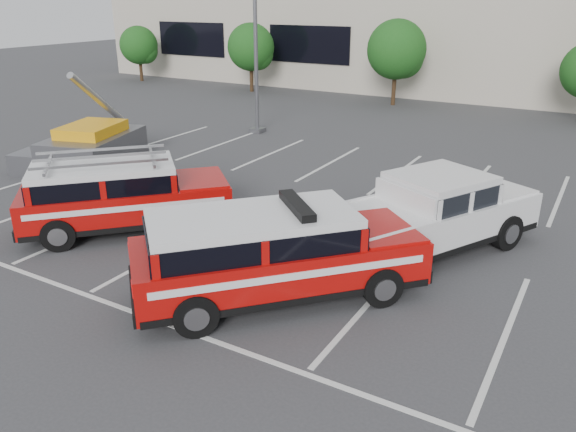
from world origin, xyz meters
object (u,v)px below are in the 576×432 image
at_px(convention_building, 525,17).
at_px(tree_mid_left, 398,52).
at_px(ladder_suv, 123,200).
at_px(light_pole_left, 255,16).
at_px(fire_chief_suv, 274,260).
at_px(utility_rig, 89,148).
at_px(tree_left, 252,49).
at_px(white_pickup, 422,223).
at_px(tree_far_left, 140,47).

distance_m(convention_building, tree_mid_left, 11.19).
distance_m(convention_building, ladder_suv, 32.21).
xyz_separation_m(light_pole_left, fire_chief_suv, (8.82, -12.84, -4.33)).
height_order(light_pole_left, ladder_suv, light_pole_left).
relative_size(fire_chief_suv, utility_rig, 1.23).
bearing_deg(tree_left, tree_mid_left, 0.00).
xyz_separation_m(tree_left, fire_chief_suv, (15.73, -22.89, -1.91)).
relative_size(tree_left, white_pickup, 0.66).
bearing_deg(fire_chief_suv, tree_left, 167.44).
height_order(light_pole_left, fire_chief_suv, light_pole_left).
bearing_deg(light_pole_left, fire_chief_suv, -55.51).
relative_size(convention_building, white_pickup, 8.99).
bearing_deg(tree_left, convention_building, 33.05).
height_order(tree_mid_left, light_pole_left, light_pole_left).
xyz_separation_m(white_pickup, ladder_suv, (-7.48, -2.62, 0.07)).
bearing_deg(tree_far_left, white_pickup, -34.66).
xyz_separation_m(tree_far_left, white_pickup, (27.72, -19.17, -1.72)).
bearing_deg(tree_left, tree_far_left, -180.00).
distance_m(fire_chief_suv, white_pickup, 4.22).
distance_m(tree_left, white_pickup, 26.18).
relative_size(tree_left, tree_mid_left, 0.91).
distance_m(fire_chief_suv, ladder_suv, 5.60).
distance_m(tree_mid_left, light_pole_left, 10.73).
distance_m(tree_far_left, tree_mid_left, 20.01).
distance_m(convention_building, tree_far_left, 27.03).
bearing_deg(fire_chief_suv, utility_rig, -160.96).
xyz_separation_m(tree_left, tree_mid_left, (10.00, 0.00, 0.27)).
height_order(tree_left, fire_chief_suv, tree_left).
xyz_separation_m(tree_left, white_pickup, (17.72, -19.17, -1.99)).
bearing_deg(fire_chief_suv, ladder_suv, -148.39).
bearing_deg(convention_building, tree_left, -146.95).
relative_size(convention_building, tree_far_left, 15.04).
distance_m(light_pole_left, utility_rig, 9.37).
xyz_separation_m(tree_far_left, tree_mid_left, (20.00, 0.00, 0.54)).
xyz_separation_m(convention_building, white_pickup, (2.63, -28.99, -3.94)).
bearing_deg(tree_mid_left, fire_chief_suv, -75.95).
bearing_deg(white_pickup, convention_building, 122.44).
relative_size(tree_mid_left, white_pickup, 0.73).
bearing_deg(convention_building, tree_mid_left, -117.40).
xyz_separation_m(light_pole_left, white_pickup, (10.81, -9.12, -4.41)).
distance_m(convention_building, tree_left, 18.11).
distance_m(convention_building, utility_rig, 29.95).
distance_m(tree_far_left, tree_left, 10.00).
bearing_deg(white_pickup, fire_chief_suv, -90.89).
bearing_deg(utility_rig, white_pickup, -22.25).
relative_size(tree_far_left, white_pickup, 0.60).
distance_m(tree_left, light_pole_left, 12.43).
bearing_deg(utility_rig, light_pole_left, 56.59).
bearing_deg(tree_left, white_pickup, -47.25).
bearing_deg(fire_chief_suv, tree_far_left, -178.71).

